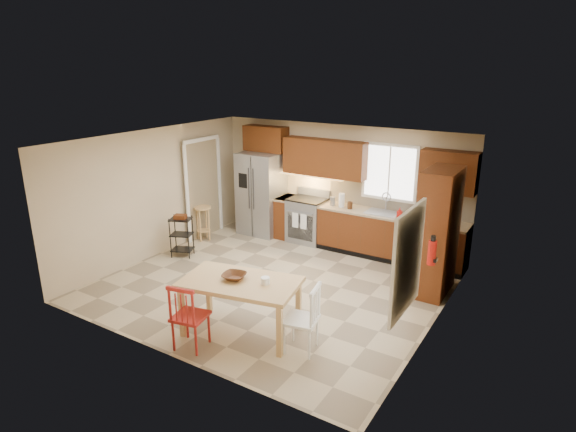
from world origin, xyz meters
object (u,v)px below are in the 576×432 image
at_px(refrigerator, 261,193).
at_px(dining_table, 241,307).
at_px(pantry, 438,232).
at_px(utility_cart, 182,237).
at_px(chair_white, 301,318).
at_px(chair_red, 190,315).
at_px(bar_stool, 203,223).
at_px(range_stove, 308,221).
at_px(fire_extinguisher, 432,253).
at_px(table_jar, 265,282).
at_px(table_bowl, 234,279).
at_px(soap_bottle, 400,213).

xyz_separation_m(refrigerator, dining_table, (2.18, -3.65, -0.52)).
distance_m(pantry, utility_cart, 4.84).
bearing_deg(chair_white, chair_red, 106.83).
xyz_separation_m(pantry, dining_table, (-1.95, -2.73, -0.66)).
height_order(bar_stool, utility_cart, utility_cart).
relative_size(range_stove, fire_extinguisher, 2.56).
distance_m(chair_red, table_jar, 1.09).
height_order(range_stove, table_jar, range_stove).
xyz_separation_m(range_stove, table_bowl, (0.93, -3.71, 0.34)).
bearing_deg(refrigerator, fire_extinguisher, -24.52).
relative_size(range_stove, dining_table, 0.57).
relative_size(chair_red, table_bowl, 2.90).
bearing_deg(soap_bottle, dining_table, -105.47).
height_order(refrigerator, bar_stool, refrigerator).
xyz_separation_m(dining_table, chair_red, (-0.35, -0.65, 0.08)).
bearing_deg(dining_table, chair_white, -8.46).
bearing_deg(refrigerator, utility_cart, -105.38).
height_order(dining_table, chair_white, chair_white).
height_order(dining_table, table_bowl, table_bowl).
height_order(pantry, dining_table, pantry).
bearing_deg(pantry, range_stove, 161.71).
relative_size(pantry, dining_table, 1.30).
height_order(fire_extinguisher, table_jar, fire_extinguisher).
bearing_deg(table_jar, fire_extinguisher, 41.21).
bearing_deg(chair_white, bar_stool, 45.64).
relative_size(dining_table, table_jar, 11.30).
bearing_deg(bar_stool, chair_white, -43.91).
distance_m(chair_white, bar_stool, 4.68).
xyz_separation_m(refrigerator, fire_extinguisher, (4.33, -1.98, 0.19)).
relative_size(chair_red, chair_white, 1.00).
distance_m(dining_table, chair_red, 0.74).
bearing_deg(bar_stool, refrigerator, 42.03).
bearing_deg(range_stove, refrigerator, -177.01).
bearing_deg(bar_stool, soap_bottle, 3.61).
height_order(refrigerator, dining_table, refrigerator).
height_order(table_jar, utility_cart, table_jar).
bearing_deg(range_stove, utility_cart, -129.66).
bearing_deg(fire_extinguisher, table_jar, -138.79).
bearing_deg(dining_table, table_bowl, 168.53).
bearing_deg(bar_stool, utility_cart, -85.61).
bearing_deg(chair_red, chair_white, 16.83).
bearing_deg(table_jar, chair_white, -4.90).
bearing_deg(table_jar, bar_stool, 143.23).
bearing_deg(soap_bottle, chair_white, -90.86).
height_order(table_bowl, table_jar, table_jar).
bearing_deg(pantry, soap_bottle, 136.55).
bearing_deg(pantry, table_jar, -121.35).
distance_m(range_stove, fire_extinguisher, 3.83).
xyz_separation_m(range_stove, dining_table, (1.03, -3.71, -0.07)).
bearing_deg(chair_red, fire_extinguisher, 31.44).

